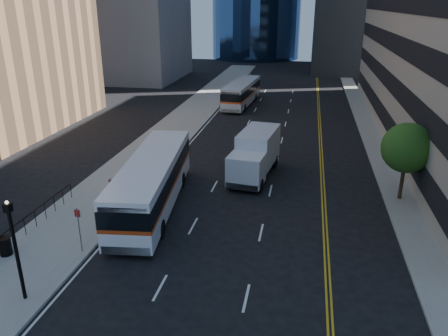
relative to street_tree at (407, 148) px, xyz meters
name	(u,v)px	position (x,y,z in m)	size (l,w,h in m)	color
ground	(247,250)	(-9.00, -8.00, -3.64)	(160.00, 160.00, 0.00)	black
sidewalk_west	(184,121)	(-19.50, 17.00, -3.57)	(5.00, 90.00, 0.15)	gray
sidewalk_east	(369,130)	(0.00, 17.00, -3.57)	(2.00, 90.00, 0.15)	gray
street_tree	(407,148)	(0.00, 0.00, 0.00)	(3.20, 3.20, 5.10)	#332114
lamp_post	(15,247)	(-18.00, -14.00, -0.92)	(0.28, 0.28, 4.56)	black
bus_front	(153,181)	(-15.60, -3.97, -1.86)	(4.20, 12.87, 3.26)	white
bus_rear	(242,93)	(-14.53, 26.26, -2.05)	(3.38, 11.47, 2.92)	silver
box_truck	(255,154)	(-9.92, 2.50, -1.89)	(3.25, 7.19, 3.32)	silver
trash_can	(5,246)	(-21.08, -10.99, -3.02)	(0.63, 0.63, 0.95)	black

